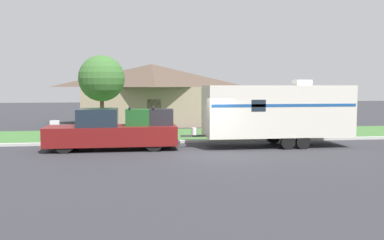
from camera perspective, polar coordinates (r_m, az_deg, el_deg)
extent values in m
plane|color=#2D2D33|center=(19.66, 2.18, -4.47)|extent=(120.00, 120.00, 0.00)
cube|color=#ADADA8|center=(23.31, 0.54, -2.85)|extent=(80.00, 0.30, 0.14)
cube|color=#3D6B33|center=(26.91, -0.62, -1.96)|extent=(80.00, 7.00, 0.03)
cube|color=gray|center=(34.68, -5.39, 1.96)|extent=(10.45, 7.10, 2.99)
pyramid|color=#4C3D33|center=(34.65, -5.42, 5.94)|extent=(11.29, 7.67, 1.82)
cube|color=#4C3828|center=(31.20, -5.08, 0.85)|extent=(1.00, 0.06, 2.10)
cylinder|color=black|center=(20.46, -16.70, -3.04)|extent=(0.90, 0.28, 0.90)
cylinder|color=black|center=(22.08, -16.06, -2.47)|extent=(0.90, 0.28, 0.90)
cylinder|color=black|center=(20.25, -5.11, -2.94)|extent=(0.90, 0.28, 0.90)
cylinder|color=black|center=(21.89, -5.34, -2.36)|extent=(0.90, 0.28, 0.90)
cube|color=maroon|center=(21.14, -14.19, -2.05)|extent=(3.63, 2.02, 0.91)
cube|color=#19232D|center=(20.99, -12.46, 0.34)|extent=(1.89, 1.86, 0.84)
cube|color=maroon|center=(21.03, -5.72, -1.96)|extent=(2.60, 2.02, 0.91)
cube|color=#333333|center=(21.17, -2.03, -2.81)|extent=(0.12, 1.82, 0.20)
cube|color=#194C1E|center=(20.93, -7.30, 0.35)|extent=(1.15, 0.85, 0.80)
cube|color=black|center=(20.90, -8.32, 1.65)|extent=(0.10, 0.93, 0.08)
cube|color=black|center=(20.98, -4.18, 0.38)|extent=(1.15, 0.85, 0.80)
cube|color=black|center=(20.93, -5.19, 1.68)|extent=(0.10, 0.93, 0.08)
cylinder|color=black|center=(21.36, 12.64, -2.90)|extent=(0.70, 0.22, 0.70)
cylinder|color=black|center=(23.37, 10.78, -2.22)|extent=(0.70, 0.22, 0.70)
cylinder|color=black|center=(21.64, 14.56, -2.84)|extent=(0.70, 0.22, 0.70)
cylinder|color=black|center=(23.63, 12.55, -2.18)|extent=(0.70, 0.22, 0.70)
cube|color=beige|center=(22.16, 11.24, 1.24)|extent=(7.38, 2.44, 2.55)
cube|color=navy|center=(20.99, 12.35, 1.91)|extent=(7.23, 0.01, 0.14)
cube|color=#383838|center=(21.24, 0.14, -2.13)|extent=(1.24, 0.12, 0.10)
cylinder|color=silver|center=(21.22, 0.31, -1.51)|extent=(0.28, 0.28, 0.36)
cube|color=silver|center=(22.59, 14.48, 4.85)|extent=(0.80, 0.68, 0.28)
cube|color=#19232D|center=(20.57, 8.88, 1.91)|extent=(0.70, 0.01, 0.56)
cylinder|color=brown|center=(24.04, -17.81, -1.79)|extent=(0.09, 0.09, 1.02)
cube|color=silver|center=(23.98, -17.84, -0.32)|extent=(0.48, 0.20, 0.22)
cylinder|color=brown|center=(26.34, -11.89, 0.48)|extent=(0.24, 0.24, 2.49)
sphere|color=#38662D|center=(26.27, -11.97, 5.45)|extent=(2.77, 2.77, 2.77)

